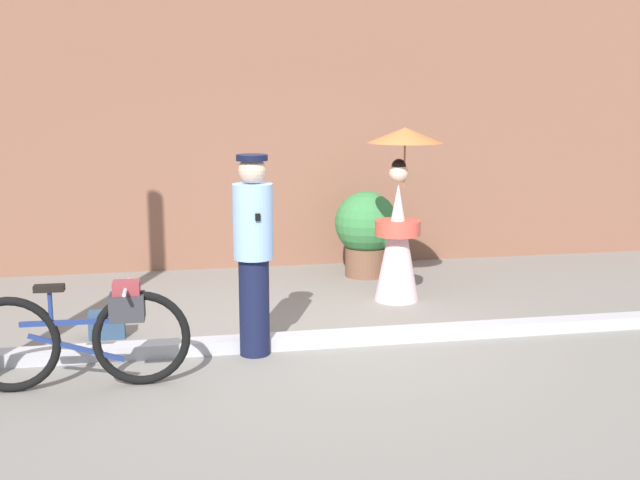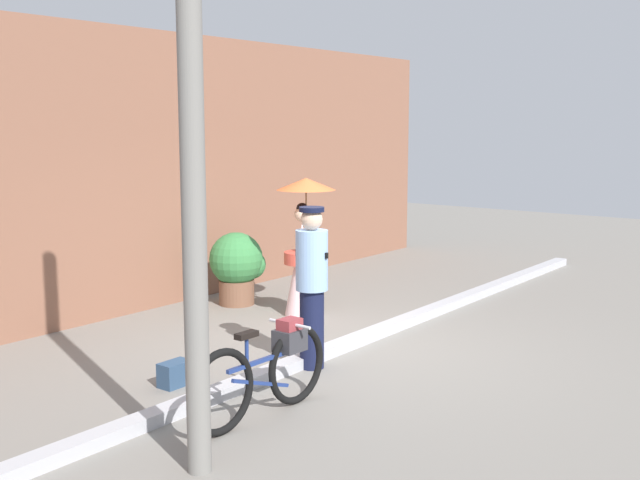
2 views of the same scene
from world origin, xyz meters
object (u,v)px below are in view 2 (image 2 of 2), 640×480
at_px(person_with_parasol, 303,248).
at_px(bicycle_near_officer, 266,369).
at_px(backpack_on_pavement, 175,373).
at_px(person_officer, 312,283).
at_px(utility_pole, 192,150).
at_px(potted_plant_by_door, 238,265).

bearing_deg(person_with_parasol, bicycle_near_officer, -146.54).
bearing_deg(backpack_on_pavement, person_officer, -28.96).
relative_size(person_officer, backpack_on_pavement, 5.39).
xyz_separation_m(person_officer, utility_pole, (-2.49, -0.88, 1.47)).
height_order(bicycle_near_officer, utility_pole, utility_pole).
relative_size(person_with_parasol, potted_plant_by_door, 1.79).
bearing_deg(bicycle_near_officer, potted_plant_by_door, 46.46).
height_order(bicycle_near_officer, person_with_parasol, person_with_parasol).
bearing_deg(backpack_on_pavement, person_with_parasol, 14.54).
xyz_separation_m(bicycle_near_officer, person_with_parasol, (3.08, 2.03, 0.50)).
relative_size(person_officer, person_with_parasol, 0.92).
distance_m(backpack_on_pavement, utility_pole, 3.02).
height_order(bicycle_near_officer, potted_plant_by_door, potted_plant_by_door).
bearing_deg(bicycle_near_officer, person_officer, 21.71).
height_order(backpack_on_pavement, utility_pole, utility_pole).
height_order(potted_plant_by_door, utility_pole, utility_pole).
bearing_deg(potted_plant_by_door, person_officer, -122.42).
bearing_deg(bicycle_near_officer, person_with_parasol, 33.46).
height_order(person_officer, person_with_parasol, person_with_parasol).
bearing_deg(bicycle_near_officer, utility_pole, -163.42).
xyz_separation_m(bicycle_near_officer, person_officer, (1.35, 0.54, 0.49)).
height_order(potted_plant_by_door, backpack_on_pavement, potted_plant_by_door).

